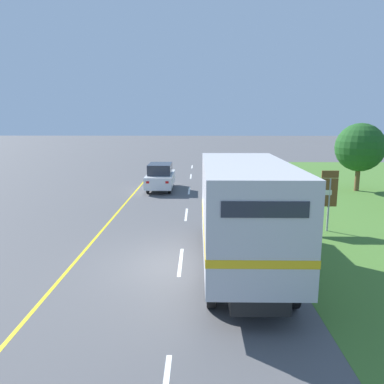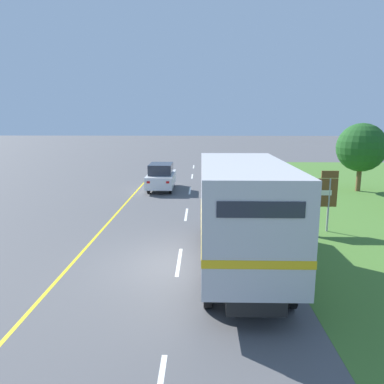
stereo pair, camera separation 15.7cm
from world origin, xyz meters
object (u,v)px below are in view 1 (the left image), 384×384
at_px(lead_car_white, 160,177).
at_px(roadside_tree_mid, 360,147).
at_px(horse_trailer_truck, 242,210).
at_px(delineator_post, 306,258).
at_px(highway_sign, 312,193).

bearing_deg(lead_car_white, roadside_tree_mid, -0.39).
height_order(horse_trailer_truck, lead_car_white, horse_trailer_truck).
xyz_separation_m(lead_car_white, delineator_post, (6.12, -14.39, -0.44)).
distance_m(horse_trailer_truck, delineator_post, 2.59).
relative_size(lead_car_white, highway_sign, 1.58).
height_order(lead_car_white, roadside_tree_mid, roadside_tree_mid).
relative_size(horse_trailer_truck, delineator_post, 9.05).
distance_m(roadside_tree_mid, delineator_post, 16.36).
height_order(highway_sign, delineator_post, highway_sign).
relative_size(lead_car_white, delineator_post, 4.51).
height_order(horse_trailer_truck, delineator_post, horse_trailer_truck).
distance_m(highway_sign, delineator_post, 5.08).
relative_size(roadside_tree_mid, delineator_post, 4.91).
xyz_separation_m(horse_trailer_truck, highway_sign, (3.59, 4.40, -0.32)).
bearing_deg(horse_trailer_truck, roadside_tree_mid, 55.48).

